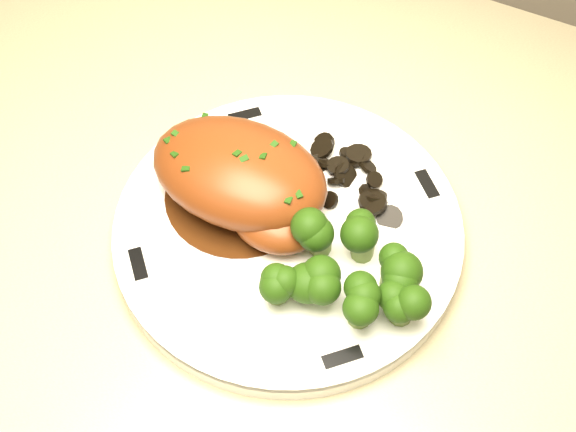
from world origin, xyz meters
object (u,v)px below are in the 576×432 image
at_px(counter, 66,265).
at_px(broccoli_florets, 348,272).
at_px(plate, 288,229).
at_px(chicken_breast, 243,179).

distance_m(counter, broccoli_florets, 0.70).
xyz_separation_m(counter, broccoli_florets, (0.48, -0.09, 0.50)).
height_order(counter, plate, counter).
bearing_deg(chicken_breast, plate, -7.00).
relative_size(plate, chicken_breast, 1.84).
bearing_deg(plate, chicken_breast, 174.06).
bearing_deg(plate, counter, 172.06).
distance_m(plate, broccoli_florets, 0.08).
distance_m(counter, chicken_breast, 0.63).
xyz_separation_m(chicken_breast, broccoli_florets, (0.11, -0.04, -0.00)).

